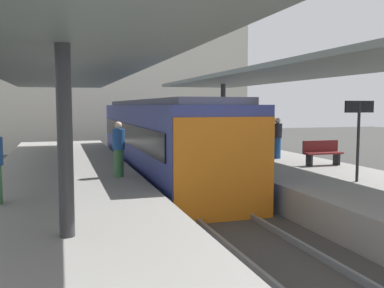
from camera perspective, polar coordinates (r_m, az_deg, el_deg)
name	(u,v)px	position (r m, az deg, el deg)	size (l,w,h in m)	color
ground_plane	(198,209)	(12.80, 0.84, -8.74)	(80.00, 80.00, 0.00)	#383835
platform_left	(65,201)	(12.09, -16.69, -7.36)	(4.40, 28.00, 1.00)	gray
platform_right	(310,186)	(14.31, 15.52, -5.39)	(4.40, 28.00, 1.00)	gray
track_ballast	(198,206)	(12.78, 0.84, -8.30)	(3.20, 28.00, 0.20)	#423F3D
rail_near_side	(175,202)	(12.54, -2.32, -7.77)	(0.08, 28.00, 0.14)	slate
rail_far_side	(221,199)	(12.98, 3.88, -7.34)	(0.08, 28.00, 0.14)	slate
commuter_train	(159,139)	(17.45, -4.42, 0.72)	(2.78, 14.68, 3.10)	#38428C
canopy_left	(61,72)	(13.25, -17.17, 9.25)	(4.18, 21.00, 3.19)	#333335
canopy_right	(290,74)	(15.31, 12.99, 9.14)	(4.18, 21.00, 3.29)	#333335
platform_bench	(322,152)	(15.49, 17.05, -1.03)	(1.40, 0.41, 0.86)	black
platform_sign	(359,122)	(12.38, 21.47, 2.71)	(0.90, 0.08, 2.21)	#262628
passenger_near_bench	(277,137)	(17.04, 11.38, 0.86)	(0.36, 0.36, 1.60)	navy
passenger_mid_platform	(119,148)	(12.61, -9.81, -0.56)	(0.36, 0.36, 1.62)	#386B3D
station_building_backdrop	(119,73)	(32.18, -9.82, 9.42)	(18.00, 6.00, 11.00)	beige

